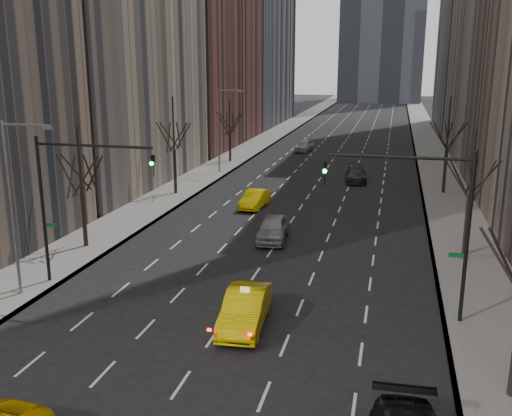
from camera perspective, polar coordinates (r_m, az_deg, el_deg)
The scene contains 16 objects.
sidewalk_left at distance 87.11m, azimuth 0.58°, elevation 6.64°, with size 4.50×320.00×0.15m, color slate.
sidewalk_right at distance 85.02m, azimuth 16.96°, elevation 5.82°, with size 4.50×320.00×0.15m, color slate.
tree_lw_b at distance 38.31m, azimuth -17.00°, elevation 1.47°, with size 3.36×3.50×7.82m.
tree_lw_c at distance 52.39m, azimuth -8.17°, elevation 5.66°, with size 3.36×3.50×8.74m.
tree_lw_d at distance 69.32m, azimuth -2.62°, elevation 7.52°, with size 3.36×3.50×7.36m.
tree_rw_b at distance 37.26m, azimuth 20.53°, elevation 0.82°, with size 3.36×3.50×7.82m.
tree_rw_c at distance 54.81m, azimuth 18.52°, elevation 5.45°, with size 3.36×3.50×8.74m.
traffic_mast_left at distance 31.46m, azimuth -18.18°, elevation 1.95°, with size 6.69×0.39×8.00m.
traffic_mast_right at distance 26.88m, azimuth 17.06°, elevation -0.01°, with size 6.69×0.39×8.00m.
streetlight_near at distance 30.79m, azimuth -22.88°, elevation 1.52°, with size 2.83×0.22×9.00m.
streetlight_far at distance 62.10m, azimuth -3.43°, elevation 8.61°, with size 2.83×0.22×9.00m.
taxi_sedan at distance 26.67m, azimuth -1.10°, elevation -10.05°, with size 1.80×5.15×1.70m, color #E2BC04.
silver_sedan_ahead at distance 39.05m, azimuth 1.71°, elevation -2.04°, with size 1.96×4.86×1.66m, color #909397.
far_taxi at distance 47.73m, azimuth -0.12°, elevation 0.91°, with size 1.56×4.46×1.47m, color #FFD905.
far_suv_grey at distance 59.20m, azimuth 9.96°, elevation 3.35°, with size 2.07×5.10×1.48m, color #2A2A2E.
far_car_white at distance 78.27m, azimuth 4.83°, elevation 6.21°, with size 1.82×4.53×1.54m, color #BCBCBC.
Camera 1 is at (7.34, -14.05, 11.90)m, focal length 40.00 mm.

